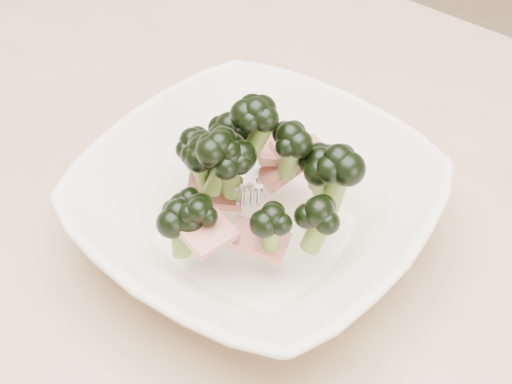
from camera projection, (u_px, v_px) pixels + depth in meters
dining_table at (224, 285)px, 0.68m from camera, size 1.20×0.80×0.75m
broccoli_dish at (256, 202)px, 0.56m from camera, size 0.27×0.27×0.13m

